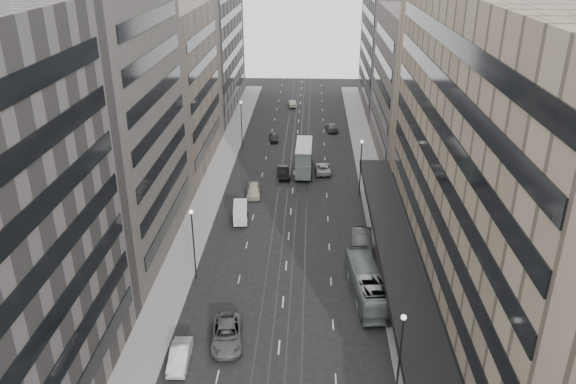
% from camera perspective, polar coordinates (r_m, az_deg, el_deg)
% --- Properties ---
extents(ground, '(220.00, 220.00, 0.00)m').
position_cam_1_polar(ground, '(52.05, -0.98, -16.19)').
color(ground, black).
rests_on(ground, ground).
extents(sidewalk_right, '(4.00, 125.00, 0.15)m').
position_cam_1_polar(sidewalk_right, '(84.63, 8.66, 0.47)').
color(sidewalk_right, gray).
rests_on(sidewalk_right, ground).
extents(sidewalk_left, '(4.00, 125.00, 0.15)m').
position_cam_1_polar(sidewalk_left, '(85.35, -7.57, 0.74)').
color(sidewalk_left, gray).
rests_on(sidewalk_left, ground).
extents(department_store, '(19.20, 60.00, 30.00)m').
position_cam_1_polar(department_store, '(54.53, 22.58, 2.12)').
color(department_store, gray).
rests_on(department_store, ground).
extents(building_right_mid, '(15.00, 28.00, 24.00)m').
position_cam_1_polar(building_right_mid, '(96.00, 14.00, 10.40)').
color(building_right_mid, '#4C4842').
rests_on(building_right_mid, ground).
extents(building_right_far, '(15.00, 32.00, 28.00)m').
position_cam_1_polar(building_right_far, '(124.61, 11.54, 14.61)').
color(building_right_far, '#5D5854').
rests_on(building_right_far, ground).
extents(building_left_b, '(15.00, 26.00, 34.00)m').
position_cam_1_polar(building_left_b, '(65.49, -19.38, 8.03)').
color(building_left_b, '#4C4842').
rests_on(building_left_b, ground).
extents(building_left_c, '(15.00, 28.00, 25.00)m').
position_cam_1_polar(building_left_c, '(91.39, -13.09, 10.14)').
color(building_left_c, slate).
rests_on(building_left_c, ground).
extents(building_left_d, '(15.00, 38.00, 28.00)m').
position_cam_1_polar(building_left_d, '(122.59, -9.20, 14.63)').
color(building_left_d, '#5D5854').
rests_on(building_left_d, ground).
extents(lamp_right_near, '(0.44, 0.44, 8.32)m').
position_cam_1_polar(lamp_right_near, '(45.38, 11.36, -15.31)').
color(lamp_right_near, '#262628').
rests_on(lamp_right_near, ground).
extents(lamp_right_far, '(0.44, 0.44, 8.32)m').
position_cam_1_polar(lamp_right_far, '(80.16, 7.42, 3.14)').
color(lamp_right_far, '#262628').
rests_on(lamp_right_far, ground).
extents(lamp_left_near, '(0.44, 0.44, 8.32)m').
position_cam_1_polar(lamp_left_near, '(60.19, -9.62, -4.47)').
color(lamp_left_near, '#262628').
rests_on(lamp_left_near, ground).
extents(lamp_left_far, '(0.44, 0.44, 8.32)m').
position_cam_1_polar(lamp_left_far, '(99.54, -4.76, 7.45)').
color(lamp_left_far, '#262628').
rests_on(lamp_left_far, ground).
extents(bus_near, '(3.87, 11.59, 3.17)m').
position_cam_1_polar(bus_near, '(58.90, 7.95, -9.14)').
color(bus_near, gray).
rests_on(bus_near, ground).
extents(bus_far, '(2.99, 10.13, 2.78)m').
position_cam_1_polar(bus_far, '(64.04, 7.49, -6.36)').
color(bus_far, gray).
rests_on(bus_far, ground).
extents(double_decker, '(2.79, 8.74, 4.76)m').
position_cam_1_polar(double_decker, '(88.33, 1.62, 3.52)').
color(double_decker, gray).
rests_on(double_decker, ground).
extents(panel_van, '(2.25, 4.07, 2.47)m').
position_cam_1_polar(panel_van, '(73.38, -4.86, -2.08)').
color(panel_van, beige).
rests_on(panel_van, ground).
extents(sedan_1, '(1.81, 4.71, 1.53)m').
position_cam_1_polar(sedan_1, '(51.59, -10.94, -16.04)').
color(sedan_1, silver).
rests_on(sedan_1, ground).
extents(sedan_2, '(3.57, 6.42, 1.70)m').
position_cam_1_polar(sedan_2, '(53.18, -6.24, -14.16)').
color(sedan_2, '#555557').
rests_on(sedan_2, ground).
extents(sedan_4, '(2.38, 5.08, 1.68)m').
position_cam_1_polar(sedan_4, '(80.99, -3.52, 0.19)').
color(sedan_4, '#C1B6A0').
rests_on(sedan_4, ground).
extents(sedan_5, '(2.23, 4.90, 1.56)m').
position_cam_1_polar(sedan_5, '(87.28, -0.47, 2.01)').
color(sedan_5, black).
rests_on(sedan_5, ground).
extents(sedan_6, '(2.54, 5.19, 1.42)m').
position_cam_1_polar(sedan_6, '(89.24, 3.61, 2.43)').
color(sedan_6, beige).
rests_on(sedan_6, ground).
extents(sedan_7, '(2.52, 5.17, 1.45)m').
position_cam_1_polar(sedan_7, '(109.66, 4.45, 6.60)').
color(sedan_7, '#58585B').
rests_on(sedan_7, ground).
extents(sedan_8, '(1.88, 4.06, 1.35)m').
position_cam_1_polar(sedan_8, '(103.51, -1.46, 5.56)').
color(sedan_8, '#28282B').
rests_on(sedan_8, ground).
extents(sedan_9, '(2.05, 4.51, 1.43)m').
position_cam_1_polar(sedan_9, '(126.02, 0.43, 9.00)').
color(sedan_9, beige).
rests_on(sedan_9, ground).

